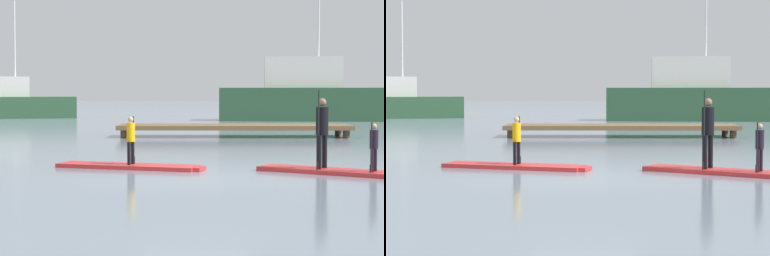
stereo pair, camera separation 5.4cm
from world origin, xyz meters
TOP-DOWN VIEW (x-y plane):
  - ground_plane at (0.00, 0.00)m, footprint 240.00×240.00m
  - paddleboard_near at (-1.68, 1.81)m, footprint 3.79×1.83m
  - paddler_child_solo at (-1.67, 1.82)m, footprint 0.26×0.40m
  - paddleboard_far at (3.22, 0.72)m, footprint 3.55×2.58m
  - paddler_adult at (2.92, 0.90)m, footprint 0.40×0.46m
  - paddler_child_front at (3.98, 0.24)m, footprint 0.27×0.34m
  - fishing_boat_white_large at (7.19, 30.14)m, footprint 12.01×3.93m
  - fishing_boat_green_midground at (-13.09, 34.09)m, footprint 9.13×4.48m
  - floating_dock at (1.51, 14.04)m, footprint 9.67×2.30m

SIDE VIEW (x-z plane):
  - ground_plane at x=0.00m, z-range 0.00..0.00m
  - paddleboard_near at x=-1.68m, z-range 0.00..0.10m
  - paddleboard_far at x=3.22m, z-range 0.00..0.10m
  - floating_dock at x=1.51m, z-range 0.16..0.66m
  - paddler_child_front at x=3.98m, z-range 0.15..1.27m
  - paddler_child_solo at x=-1.67m, z-range 0.17..1.37m
  - fishing_boat_green_midground at x=-13.09m, z-range -3.07..5.13m
  - paddler_adult at x=2.92m, z-range 0.13..1.98m
  - fishing_boat_white_large at x=7.19m, z-range -2.81..5.81m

